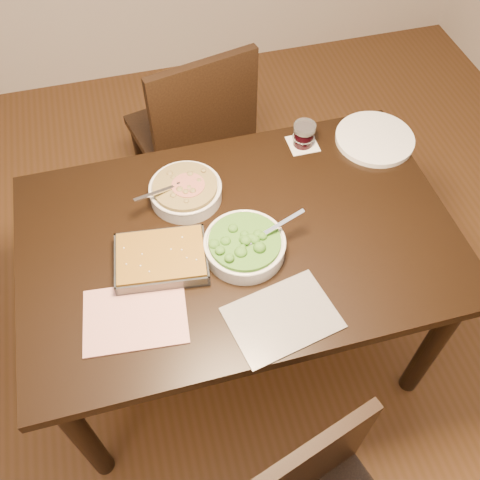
# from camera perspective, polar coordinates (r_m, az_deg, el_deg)

# --- Properties ---
(ground) EXTENTS (4.00, 4.00, 0.00)m
(ground) POSITION_cam_1_polar(r_m,az_deg,el_deg) (2.36, -0.10, -10.58)
(ground) COLOR #4C2F15
(ground) RESTS_ON ground
(table) EXTENTS (1.40, 0.90, 0.75)m
(table) POSITION_cam_1_polar(r_m,az_deg,el_deg) (1.80, -0.13, -1.33)
(table) COLOR black
(table) RESTS_ON ground
(magazine_a) EXTENTS (0.32, 0.25, 0.01)m
(magazine_a) POSITION_cam_1_polar(r_m,az_deg,el_deg) (1.58, -11.12, -8.00)
(magazine_a) COLOR #AE3331
(magazine_a) RESTS_ON table
(magazine_b) EXTENTS (0.34, 0.27, 0.01)m
(magazine_b) POSITION_cam_1_polar(r_m,az_deg,el_deg) (1.56, 4.54, -8.26)
(magazine_b) COLOR #26282E
(magazine_b) RESTS_ON table
(coaster) EXTENTS (0.10, 0.10, 0.00)m
(coaster) POSITION_cam_1_polar(r_m,az_deg,el_deg) (2.02, 6.70, 10.14)
(coaster) COLOR white
(coaster) RESTS_ON table
(stew_bowl) EXTENTS (0.26, 0.25, 0.09)m
(stew_bowl) POSITION_cam_1_polar(r_m,az_deg,el_deg) (1.81, -5.83, 5.25)
(stew_bowl) COLOR silver
(stew_bowl) RESTS_ON table
(broccoli_bowl) EXTENTS (0.29, 0.26, 0.10)m
(broccoli_bowl) POSITION_cam_1_polar(r_m,az_deg,el_deg) (1.65, 0.51, -0.57)
(broccoli_bowl) COLOR silver
(broccoli_bowl) RESTS_ON table
(baking_dish) EXTENTS (0.30, 0.24, 0.05)m
(baking_dish) POSITION_cam_1_polar(r_m,az_deg,el_deg) (1.65, -8.39, -1.98)
(baking_dish) COLOR silver
(baking_dish) RESTS_ON table
(wine_tumbler) EXTENTS (0.08, 0.08, 0.09)m
(wine_tumbler) POSITION_cam_1_polar(r_m,az_deg,el_deg) (1.98, 6.83, 11.16)
(wine_tumbler) COLOR black
(wine_tumbler) RESTS_ON coaster
(dinner_plate) EXTENTS (0.29, 0.29, 0.02)m
(dinner_plate) POSITION_cam_1_polar(r_m,az_deg,el_deg) (2.07, 14.17, 10.44)
(dinner_plate) COLOR white
(dinner_plate) RESTS_ON table
(chair_far) EXTENTS (0.54, 0.54, 0.96)m
(chair_far) POSITION_cam_1_polar(r_m,az_deg,el_deg) (2.38, -4.80, 11.40)
(chair_far) COLOR black
(chair_far) RESTS_ON ground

